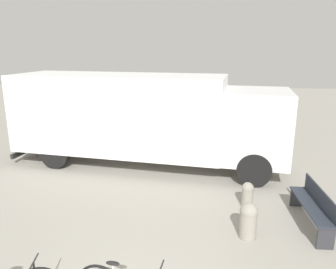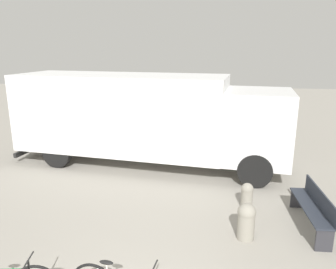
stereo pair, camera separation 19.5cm
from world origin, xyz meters
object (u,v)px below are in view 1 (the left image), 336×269
at_px(bollard_near_bench, 248,219).
at_px(park_bench, 314,205).
at_px(delivery_truck, 143,116).
at_px(bollard_far_bench, 247,194).

bearing_deg(bollard_near_bench, park_bench, 23.96).
bearing_deg(delivery_truck, park_bench, -31.17).
xyz_separation_m(delivery_truck, bollard_far_bench, (3.17, -2.77, -1.36)).
height_order(bollard_near_bench, bollard_far_bench, bollard_near_bench).
relative_size(park_bench, bollard_far_bench, 3.07).
relative_size(delivery_truck, bollard_near_bench, 11.61).
bearing_deg(delivery_truck, bollard_near_bench, -47.64).
bearing_deg(bollard_far_bench, park_bench, -29.44).
height_order(park_bench, bollard_far_bench, park_bench).
distance_m(delivery_truck, bollard_far_bench, 4.42).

